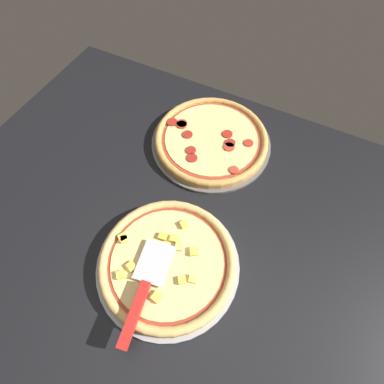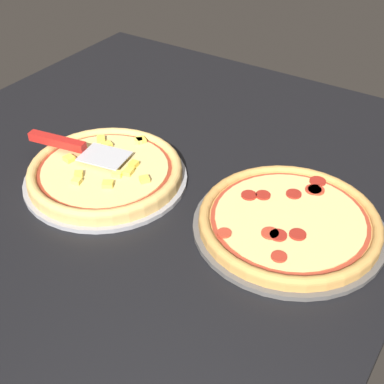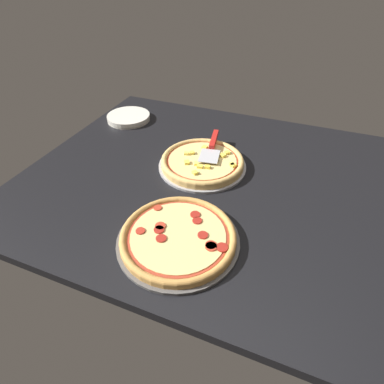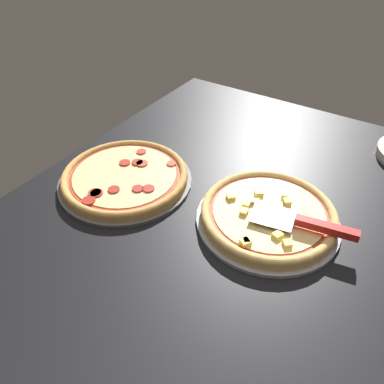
% 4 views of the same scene
% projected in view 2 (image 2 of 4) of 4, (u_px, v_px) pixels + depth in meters
% --- Properties ---
extents(ground_plane, '(1.40, 1.21, 0.04)m').
position_uv_depth(ground_plane, '(133.00, 188.00, 1.20)').
color(ground_plane, black).
extents(pizza_pan_front, '(0.36, 0.36, 0.01)m').
position_uv_depth(pizza_pan_front, '(106.00, 179.00, 1.19)').
color(pizza_pan_front, '#939399').
rests_on(pizza_pan_front, ground_plane).
extents(pizza_front, '(0.34, 0.34, 0.04)m').
position_uv_depth(pizza_front, '(105.00, 171.00, 1.18)').
color(pizza_front, '#DBAD60').
rests_on(pizza_front, pizza_pan_front).
extents(pizza_pan_back, '(0.38, 0.38, 0.01)m').
position_uv_depth(pizza_pan_back, '(288.00, 227.00, 1.06)').
color(pizza_pan_back, '#565451').
rests_on(pizza_pan_back, ground_plane).
extents(pizza_back, '(0.36, 0.36, 0.03)m').
position_uv_depth(pizza_back, '(289.00, 220.00, 1.05)').
color(pizza_back, '#C68E47').
rests_on(pizza_back, pizza_pan_back).
extents(serving_spatula, '(0.09, 0.25, 0.02)m').
position_uv_depth(serving_spatula, '(68.00, 145.00, 1.21)').
color(serving_spatula, '#B7B7BC').
rests_on(serving_spatula, pizza_front).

